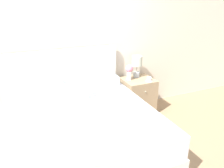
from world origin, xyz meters
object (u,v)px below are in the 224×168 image
(nightstand, at_px, (138,96))
(table_lamp, at_px, (137,63))
(teacup, at_px, (149,79))
(bed, at_px, (79,129))
(flower_vase, at_px, (129,71))

(nightstand, relative_size, table_lamp, 1.66)
(nightstand, relative_size, teacup, 5.30)
(bed, height_order, teacup, bed)
(table_lamp, bearing_deg, teacup, -70.77)
(bed, bearing_deg, nightstand, 27.92)
(nightstand, xyz_separation_m, teacup, (0.12, -0.14, 0.34))
(nightstand, distance_m, table_lamp, 0.56)
(bed, distance_m, teacup, 1.45)
(nightstand, relative_size, flower_vase, 2.35)
(nightstand, distance_m, teacup, 0.38)
(flower_vase, distance_m, teacup, 0.35)
(table_lamp, distance_m, teacup, 0.35)
(flower_vase, xyz_separation_m, teacup, (0.27, -0.18, -0.13))
(table_lamp, xyz_separation_m, teacup, (0.09, -0.26, -0.21))
(flower_vase, bearing_deg, nightstand, -14.93)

